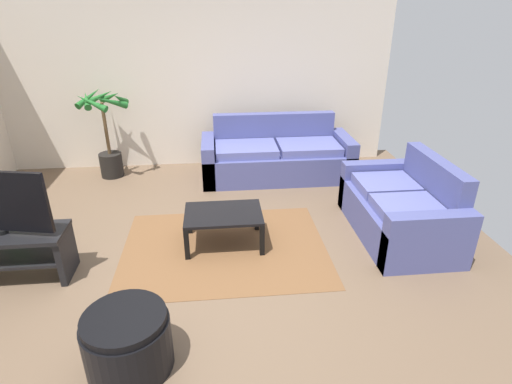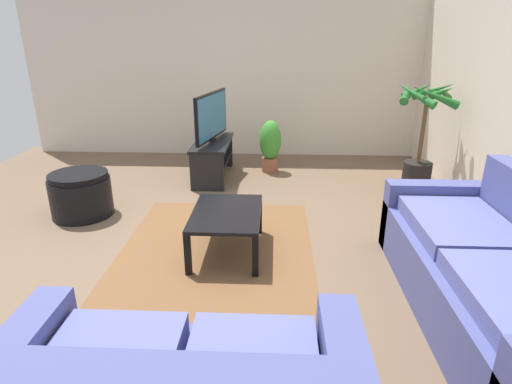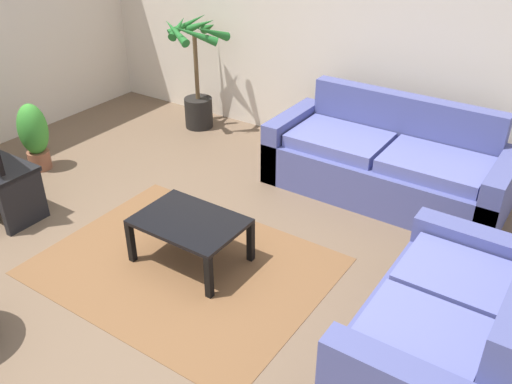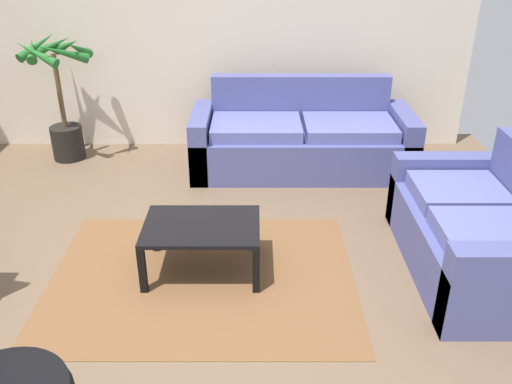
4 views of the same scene
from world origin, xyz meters
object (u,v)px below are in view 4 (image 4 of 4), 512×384
object	(u,v)px
couch_loveseat	(478,234)
potted_palm	(61,104)
couch_main	(301,141)
coffee_table	(201,231)

from	to	relation	value
couch_loveseat	potted_palm	xyz separation A→B (m)	(-3.66, 2.11, 0.32)
couch_main	coffee_table	world-z (taller)	couch_main
couch_loveseat	coffee_table	size ratio (longest dim) A/B	1.91
couch_loveseat	potted_palm	distance (m)	4.24
couch_loveseat	coffee_table	distance (m)	2.01
couch_main	couch_loveseat	bearing A→B (deg)	-58.16
couch_loveseat	potted_palm	size ratio (longest dim) A/B	1.19
potted_palm	couch_main	bearing A→B (deg)	-5.89
couch_main	potted_palm	distance (m)	2.54
couch_loveseat	couch_main	bearing A→B (deg)	121.84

